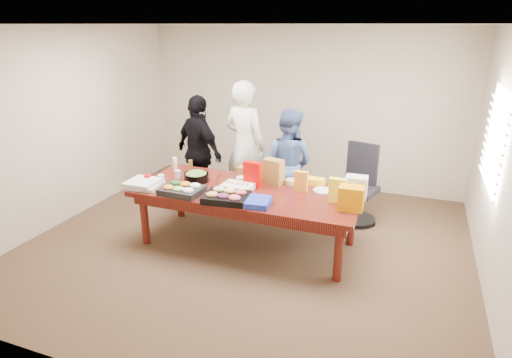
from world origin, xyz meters
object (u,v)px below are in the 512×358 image
at_px(sheet_cake, 238,187).
at_px(salad_bowl, 196,177).
at_px(conference_table, 248,217).
at_px(person_right, 288,164).
at_px(office_chair, 359,187).
at_px(person_center, 245,145).

distance_m(sheet_cake, salad_bowl, 0.64).
distance_m(conference_table, sheet_cake, 0.43).
height_order(person_right, sheet_cake, person_right).
xyz_separation_m(office_chair, person_center, (-1.73, 0.01, 0.44)).
bearing_deg(person_right, person_center, -0.95).
bearing_deg(conference_table, salad_bowl, 174.99).
bearing_deg(person_right, conference_table, 87.84).
relative_size(conference_table, salad_bowl, 8.63).
bearing_deg(sheet_cake, office_chair, 43.60).
bearing_deg(office_chair, person_right, -157.63).
distance_m(office_chair, person_right, 1.05).
xyz_separation_m(person_right, salad_bowl, (-0.96, -0.97, -0.00)).
bearing_deg(person_right, office_chair, -163.87).
distance_m(conference_table, person_center, 1.41).
relative_size(office_chair, person_right, 0.67).
bearing_deg(person_center, office_chair, -165.31).
distance_m(person_right, salad_bowl, 1.37).
bearing_deg(person_center, person_right, -175.31).
xyz_separation_m(person_center, sheet_cake, (0.38, -1.19, -0.19)).
bearing_deg(salad_bowl, conference_table, -5.01).
xyz_separation_m(conference_table, salad_bowl, (-0.75, 0.07, 0.43)).
distance_m(person_center, person_right, 0.74).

